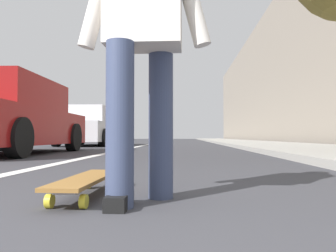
% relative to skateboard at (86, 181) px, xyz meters
% --- Properties ---
extents(ground_plane, '(80.00, 80.00, 0.00)m').
position_rel_skateboard_xyz_m(ground_plane, '(8.98, -0.18, -0.09)').
color(ground_plane, '#38383D').
extents(lane_stripe_white, '(52.00, 0.16, 0.01)m').
position_rel_skateboard_xyz_m(lane_stripe_white, '(18.98, 1.07, -0.09)').
color(lane_stripe_white, silver).
rests_on(lane_stripe_white, ground).
extents(sidewalk_curb, '(52.00, 3.20, 0.10)m').
position_rel_skateboard_xyz_m(sidewalk_curb, '(16.98, -3.70, -0.04)').
color(sidewalk_curb, '#9E9B93').
rests_on(sidewalk_curb, ground).
extents(building_facade, '(40.00, 1.20, 8.21)m').
position_rel_skateboard_xyz_m(building_facade, '(20.98, -6.22, 4.01)').
color(building_facade, gray).
rests_on(building_facade, ground).
extents(skateboard, '(0.84, 0.21, 0.11)m').
position_rel_skateboard_xyz_m(skateboard, '(0.00, 0.00, 0.00)').
color(skateboard, yellow).
rests_on(skateboard, ground).
extents(skater_person, '(0.46, 0.72, 1.64)m').
position_rel_skateboard_xyz_m(skater_person, '(-0.15, -0.35, 0.84)').
color(skater_person, '#384260').
rests_on(skater_person, ground).
extents(parked_car_near, '(4.31, 1.98, 1.49)m').
position_rel_skateboard_xyz_m(parked_car_near, '(4.47, 2.96, 0.63)').
color(parked_car_near, maroon).
rests_on(parked_car_near, ground).
extents(parked_car_mid, '(4.61, 1.92, 1.47)m').
position_rel_skateboard_xyz_m(parked_car_mid, '(10.64, 3.13, 0.61)').
color(parked_car_mid, silver).
rests_on(parked_car_mid, ground).
extents(traffic_light, '(0.33, 0.28, 4.59)m').
position_rel_skateboard_xyz_m(traffic_light, '(22.16, 1.47, 3.06)').
color(traffic_light, '#2D2D2D').
rests_on(traffic_light, ground).
extents(pedestrian_distant, '(0.45, 0.70, 1.61)m').
position_rel_skateboard_xyz_m(pedestrian_distant, '(9.90, 1.66, 0.83)').
color(pedestrian_distant, black).
rests_on(pedestrian_distant, ground).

